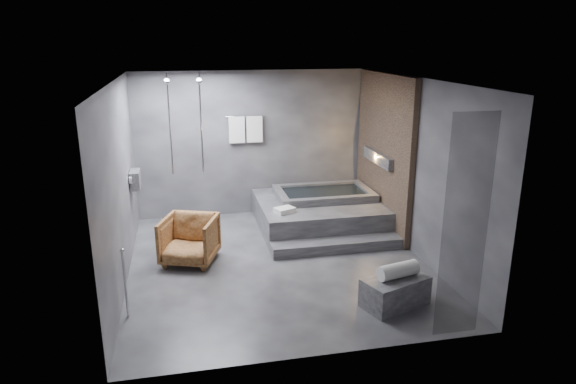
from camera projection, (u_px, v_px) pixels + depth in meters
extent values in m
plane|color=#2A2A2D|center=(278.00, 263.00, 8.03)|extent=(5.00, 5.00, 0.00)
cube|color=#474749|center=(277.00, 80.00, 7.22)|extent=(4.50, 5.00, 0.04)
cube|color=#343439|center=(253.00, 144.00, 9.96)|extent=(4.50, 0.04, 2.80)
cube|color=#343439|center=(322.00, 238.00, 5.28)|extent=(4.50, 0.04, 2.80)
cube|color=#343439|center=(119.00, 185.00, 7.18)|extent=(0.04, 5.00, 2.80)
cube|color=#343439|center=(417.00, 169.00, 8.07)|extent=(0.04, 5.00, 2.80)
cube|color=#86684F|center=(384.00, 152.00, 9.23)|extent=(0.10, 2.40, 2.78)
cube|color=#FF9938|center=(379.00, 158.00, 9.24)|extent=(0.14, 1.20, 0.20)
cube|color=slate|center=(135.00, 179.00, 8.59)|extent=(0.16, 0.42, 0.30)
imported|color=beige|center=(136.00, 184.00, 8.51)|extent=(0.08, 0.08, 0.21)
imported|color=beige|center=(137.00, 182.00, 8.71)|extent=(0.07, 0.07, 0.15)
cylinder|color=silver|center=(201.00, 124.00, 9.20)|extent=(0.04, 0.04, 1.80)
cylinder|color=silver|center=(170.00, 125.00, 9.09)|extent=(0.04, 0.04, 1.80)
cylinder|color=silver|center=(245.00, 116.00, 9.72)|extent=(0.75, 0.02, 0.02)
cube|color=white|center=(237.00, 130.00, 9.74)|extent=(0.30, 0.06, 0.50)
cube|color=white|center=(254.00, 129.00, 9.81)|extent=(0.30, 0.06, 0.50)
cylinder|color=silver|center=(125.00, 284.00, 6.35)|extent=(0.04, 0.04, 0.90)
cube|color=black|center=(465.00, 229.00, 5.67)|extent=(0.55, 0.01, 2.60)
cube|color=#2F2F31|center=(318.00, 213.00, 9.52)|extent=(2.20, 2.00, 0.50)
cube|color=#2F2F31|center=(337.00, 245.00, 8.46)|extent=(2.20, 0.36, 0.18)
cube|color=#37373A|center=(395.00, 291.00, 6.71)|extent=(0.97, 0.73, 0.39)
imported|color=#4F2C13|center=(189.00, 240.00, 7.96)|extent=(1.02, 1.03, 0.74)
cylinder|color=white|center=(398.00, 270.00, 6.64)|extent=(0.59, 0.33, 0.20)
cube|color=silver|center=(285.00, 210.00, 8.79)|extent=(0.39, 0.35, 0.09)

